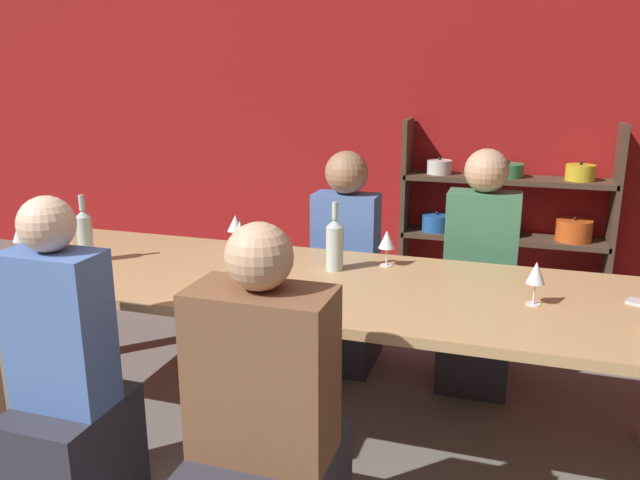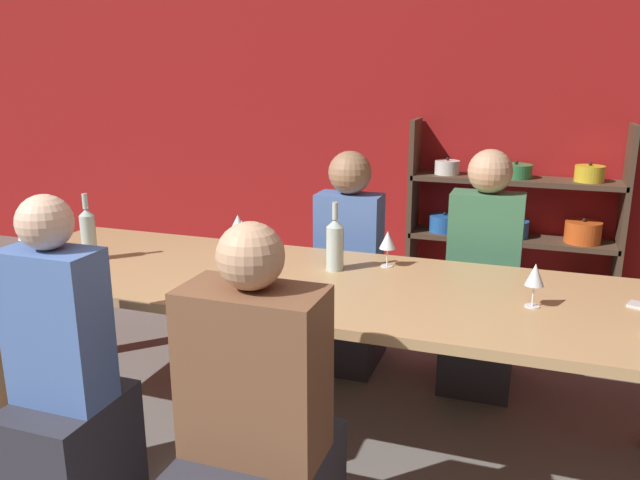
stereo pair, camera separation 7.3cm
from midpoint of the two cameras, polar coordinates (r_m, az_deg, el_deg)
wall_back_red at (r=4.83m, az=8.09°, el=12.02°), size 8.80×0.06×2.70m
shelf_unit at (r=4.66m, az=18.03°, el=0.88°), size 1.46×0.30×1.27m
dining_table at (r=2.70m, az=0.07°, el=-5.02°), size 3.06×0.94×0.74m
wine_bottle_green at (r=3.11m, az=-19.80°, el=0.58°), size 0.07×0.07×0.32m
wine_bottle_amber at (r=2.78m, az=2.13°, el=-0.33°), size 0.08×0.08×0.31m
wine_glass_white_a at (r=2.48m, az=19.85°, el=-3.12°), size 0.07×0.07×0.17m
wine_glass_red_b at (r=3.05m, az=-6.47°, el=0.82°), size 0.07×0.07×0.17m
wine_glass_empty_b at (r=3.15m, az=-6.86°, el=1.51°), size 0.08×0.08×0.17m
wine_glass_empty_c at (r=3.31m, az=-22.90°, el=1.07°), size 0.07×0.07×0.18m
wine_glass_red_c at (r=3.29m, az=-24.78°, el=0.75°), size 0.07×0.07×0.18m
wine_glass_white_b at (r=2.84m, az=6.93°, el=-0.10°), size 0.08×0.08×0.17m
person_near_a at (r=2.50m, az=-21.44°, el=-13.37°), size 0.34×0.43×1.21m
person_far_a at (r=3.46m, az=3.23°, el=-4.09°), size 0.35×0.43×1.20m
person_near_b at (r=2.08m, az=-4.77°, el=-19.13°), size 0.43×0.54×1.19m
person_far_b at (r=3.33m, az=15.12°, el=-5.24°), size 0.36×0.44×1.24m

